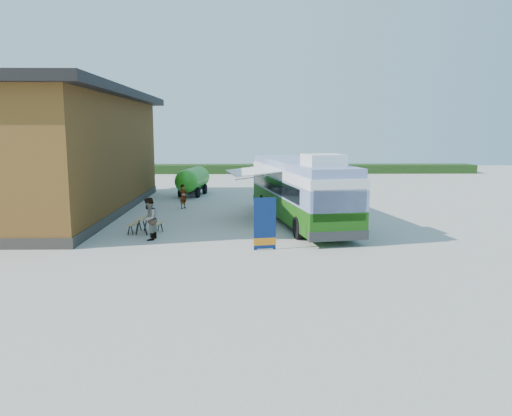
{
  "coord_description": "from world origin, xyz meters",
  "views": [
    {
      "loc": [
        0.97,
        -21.03,
        5.09
      ],
      "look_at": [
        1.45,
        2.38,
        1.4
      ],
      "focal_mm": 35.0,
      "sensor_mm": 36.0,
      "label": 1
    }
  ],
  "objects_px": {
    "person_a": "(183,196)",
    "slurry_tanker": "(193,180)",
    "bus": "(299,188)",
    "picnic_table": "(145,221)",
    "banner": "(265,229)",
    "person_b": "(149,219)"
  },
  "relations": [
    {
      "from": "banner",
      "to": "person_b",
      "type": "relative_size",
      "value": 1.14
    },
    {
      "from": "banner",
      "to": "person_a",
      "type": "relative_size",
      "value": 1.43
    },
    {
      "from": "slurry_tanker",
      "to": "person_b",
      "type": "bearing_deg",
      "value": -82.59
    },
    {
      "from": "person_b",
      "to": "slurry_tanker",
      "type": "xyz_separation_m",
      "value": [
        0.37,
        15.91,
        0.25
      ]
    },
    {
      "from": "bus",
      "to": "slurry_tanker",
      "type": "distance_m",
      "value": 13.54
    },
    {
      "from": "person_a",
      "to": "banner",
      "type": "bearing_deg",
      "value": -123.38
    },
    {
      "from": "person_a",
      "to": "person_b",
      "type": "distance_m",
      "value": 9.39
    },
    {
      "from": "picnic_table",
      "to": "person_b",
      "type": "xyz_separation_m",
      "value": [
        0.48,
        -1.53,
        0.4
      ]
    },
    {
      "from": "bus",
      "to": "person_b",
      "type": "relative_size",
      "value": 6.61
    },
    {
      "from": "person_a",
      "to": "slurry_tanker",
      "type": "height_order",
      "value": "slurry_tanker"
    },
    {
      "from": "bus",
      "to": "person_a",
      "type": "relative_size",
      "value": 8.34
    },
    {
      "from": "bus",
      "to": "picnic_table",
      "type": "bearing_deg",
      "value": -170.05
    },
    {
      "from": "banner",
      "to": "picnic_table",
      "type": "distance_m",
      "value": 6.82
    },
    {
      "from": "picnic_table",
      "to": "slurry_tanker",
      "type": "distance_m",
      "value": 14.42
    },
    {
      "from": "banner",
      "to": "slurry_tanker",
      "type": "height_order",
      "value": "banner"
    },
    {
      "from": "picnic_table",
      "to": "person_a",
      "type": "bearing_deg",
      "value": 93.93
    },
    {
      "from": "bus",
      "to": "slurry_tanker",
      "type": "bearing_deg",
      "value": 111.71
    },
    {
      "from": "banner",
      "to": "slurry_tanker",
      "type": "relative_size",
      "value": 0.39
    },
    {
      "from": "bus",
      "to": "slurry_tanker",
      "type": "height_order",
      "value": "bus"
    },
    {
      "from": "person_a",
      "to": "slurry_tanker",
      "type": "distance_m",
      "value": 6.55
    },
    {
      "from": "bus",
      "to": "banner",
      "type": "relative_size",
      "value": 5.82
    },
    {
      "from": "banner",
      "to": "person_b",
      "type": "bearing_deg",
      "value": 149.01
    }
  ]
}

